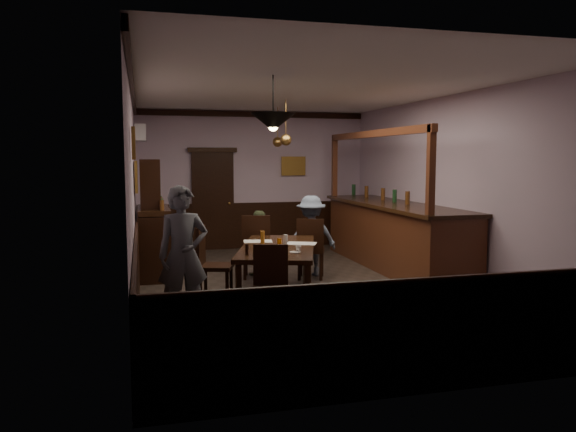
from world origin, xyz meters
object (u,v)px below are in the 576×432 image
object	(u,v)px
chair_far_left	(256,244)
pendant_iron	(273,122)
person_seated_right	(311,236)
chair_side	(210,260)
sideboard	(153,229)
person_seated_left	(258,243)
chair_far_right	(310,246)
person_standing	(183,255)
pendant_brass_mid	(286,140)
soda_can	(279,242)
chair_near	(270,282)
bar_counter	(393,234)
pendant_brass_far	(278,142)
coffee_cup	(298,249)
dining_table	(278,251)

from	to	relation	value
chair_far_left	pendant_iron	size ratio (longest dim) A/B	1.55
person_seated_right	pendant_iron	bearing A→B (deg)	61.78
chair_side	sideboard	world-z (taller)	sideboard
chair_side	person_seated_right	distance (m)	2.24
person_seated_left	chair_far_right	bearing A→B (deg)	147.03
person_standing	person_seated_left	xyz separation A→B (m)	(1.42, 2.49, -0.28)
sideboard	person_seated_right	bearing A→B (deg)	-15.47
person_seated_left	chair_side	bearing A→B (deg)	59.05
person_standing	pendant_brass_mid	xyz separation A→B (m)	(2.03, 2.93, 1.47)
chair_far_left	pendant_iron	distance (m)	2.80
person_seated_left	pendant_brass_mid	size ratio (longest dim) A/B	1.36
chair_far_right	soda_can	bearing A→B (deg)	75.22
chair_near	person_seated_left	xyz separation A→B (m)	(0.44, 2.87, 0.02)
chair_far_right	sideboard	distance (m)	2.67
bar_counter	pendant_brass_far	bearing A→B (deg)	132.00
sideboard	pendant_brass_mid	distance (m)	2.76
person_standing	coffee_cup	distance (m)	1.55
person_seated_left	soda_can	size ratio (longest dim) A/B	9.18
bar_counter	pendant_brass_far	distance (m)	3.03
person_standing	chair_far_right	bearing A→B (deg)	35.12
bar_counter	chair_side	bearing A→B (deg)	-156.38
pendant_brass_mid	chair_far_right	bearing A→B (deg)	-80.69
pendant_iron	person_seated_left	bearing A→B (deg)	83.19
chair_far_right	person_standing	size ratio (longest dim) A/B	0.61
sideboard	pendant_iron	xyz separation A→B (m)	(1.42, -2.81, 1.64)
person_seated_left	bar_counter	world-z (taller)	bar_counter
sideboard	pendant_brass_mid	bearing A→B (deg)	0.14
person_standing	person_seated_right	distance (m)	3.18
person_seated_left	sideboard	xyz separation A→B (m)	(-1.70, 0.44, 0.23)
chair_far_right	coffee_cup	size ratio (longest dim) A/B	12.62
chair_far_left	chair_side	world-z (taller)	chair_far_left
pendant_brass_far	pendant_brass_mid	bearing A→B (deg)	-97.89
person_standing	coffee_cup	world-z (taller)	person_standing
sideboard	pendant_brass_far	size ratio (longest dim) A/B	2.42
dining_table	sideboard	distance (m)	2.64
chair_side	person_seated_left	xyz separation A→B (m)	(0.99, 1.52, -0.02)
coffee_cup	soda_can	bearing A→B (deg)	122.19
chair_side	coffee_cup	xyz separation A→B (m)	(1.09, -0.67, 0.23)
chair_far_left	bar_counter	bearing A→B (deg)	-160.14
dining_table	pendant_brass_far	world-z (taller)	pendant_brass_far
bar_counter	soda_can	bearing A→B (deg)	-146.46
sideboard	pendant_iron	distance (m)	3.55
person_standing	pendant_brass_far	world-z (taller)	pendant_brass_far
person_standing	bar_counter	distance (m)	4.65
chair_side	pendant_iron	xyz separation A→B (m)	(0.71, -0.86, 1.85)
chair_far_right	person_seated_left	size ratio (longest dim) A/B	0.92
soda_can	coffee_cup	bearing A→B (deg)	-75.47
chair_far_left	person_standing	size ratio (longest dim) A/B	0.64
chair_far_left	chair_far_right	xyz separation A→B (m)	(0.85, -0.27, -0.03)
chair_near	chair_side	world-z (taller)	chair_side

